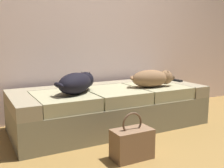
# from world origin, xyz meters

# --- Properties ---
(back_wall) EXTENTS (6.40, 0.10, 2.80)m
(back_wall) POSITION_xyz_m (0.00, 1.68, 1.40)
(back_wall) COLOR beige
(back_wall) RESTS_ON ground
(couch) EXTENTS (2.04, 0.86, 0.42)m
(couch) POSITION_xyz_m (0.00, 1.11, 0.21)
(couch) COLOR gray
(couch) RESTS_ON ground
(dog_dark) EXTENTS (0.52, 0.47, 0.20)m
(dog_dark) POSITION_xyz_m (-0.40, 1.02, 0.52)
(dog_dark) COLOR black
(dog_dark) RESTS_ON couch
(dog_tan) EXTENTS (0.56, 0.30, 0.19)m
(dog_tan) POSITION_xyz_m (0.44, 0.95, 0.52)
(dog_tan) COLOR #87603F
(dog_tan) RESTS_ON couch
(tv_remote) EXTENTS (0.06, 0.15, 0.02)m
(tv_remote) POSITION_xyz_m (0.95, 1.13, 0.43)
(tv_remote) COLOR black
(tv_remote) RESTS_ON couch
(handbag) EXTENTS (0.32, 0.18, 0.38)m
(handbag) POSITION_xyz_m (-0.22, 0.31, 0.13)
(handbag) COLOR #856145
(handbag) RESTS_ON ground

